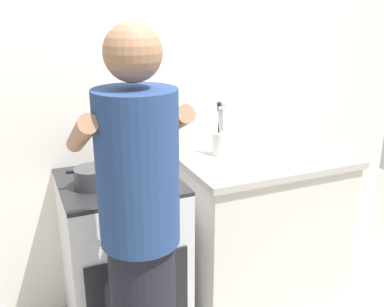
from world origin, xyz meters
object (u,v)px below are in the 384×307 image
(utensil_crock, at_px, (220,138))
(person, at_px, (141,249))
(pot, at_px, (92,178))
(mixing_bowl, at_px, (143,164))
(stove_range, at_px, (123,256))

(utensil_crock, bearing_deg, person, -133.16)
(pot, distance_m, utensil_crock, 0.83)
(mixing_bowl, xyz_separation_m, utensil_crock, (0.52, 0.13, 0.05))
(person, bearing_deg, utensil_crock, 46.84)
(mixing_bowl, bearing_deg, pot, -165.75)
(stove_range, bearing_deg, utensil_crock, 13.26)
(utensil_crock, height_order, person, person)
(pot, relative_size, utensil_crock, 0.74)
(stove_range, bearing_deg, pot, -163.38)
(stove_range, distance_m, pot, 0.52)
(mixing_bowl, height_order, utensil_crock, utensil_crock)
(mixing_bowl, bearing_deg, person, -107.73)
(pot, xyz_separation_m, person, (0.07, -0.58, -0.09))
(stove_range, bearing_deg, mixing_bowl, 11.83)
(utensil_crock, relative_size, person, 0.19)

